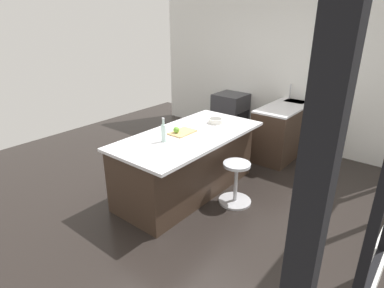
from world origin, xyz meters
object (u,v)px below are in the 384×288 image
object	(u,v)px
stool_by_window	(236,184)
oven_range	(230,115)
fruit_bowl	(216,121)
cutting_board	(182,132)
kitchen_island	(187,162)
water_bottle	(164,132)
apple_green	(176,130)

from	to	relation	value
stool_by_window	oven_range	bearing A→B (deg)	-145.52
stool_by_window	fruit_bowl	size ratio (longest dim) A/B	2.70
cutting_board	fruit_bowl	distance (m)	0.64
kitchen_island	fruit_bowl	size ratio (longest dim) A/B	10.00
fruit_bowl	oven_range	bearing A→B (deg)	-154.33
fruit_bowl	stool_by_window	bearing A→B (deg)	56.36
oven_range	fruit_bowl	bearing A→B (deg)	25.67
kitchen_island	water_bottle	world-z (taller)	water_bottle
kitchen_island	water_bottle	bearing A→B (deg)	-3.70
kitchen_island	water_bottle	distance (m)	0.69
kitchen_island	apple_green	distance (m)	0.52
apple_green	fruit_bowl	xyz separation A→B (m)	(-0.72, 0.14, -0.02)
kitchen_island	fruit_bowl	world-z (taller)	fruit_bowl
oven_range	kitchen_island	bearing A→B (deg)	18.40
stool_by_window	cutting_board	bearing A→B (deg)	-75.58
water_bottle	fruit_bowl	bearing A→B (deg)	175.42
kitchen_island	fruit_bowl	bearing A→B (deg)	174.83
water_bottle	apple_green	bearing A→B (deg)	-169.49
oven_range	water_bottle	distance (m)	2.91
water_bottle	fruit_bowl	world-z (taller)	water_bottle
stool_by_window	cutting_board	world-z (taller)	cutting_board
apple_green	fruit_bowl	world-z (taller)	apple_green
oven_range	stool_by_window	distance (m)	2.64
water_bottle	fruit_bowl	distance (m)	1.02
apple_green	kitchen_island	bearing A→B (deg)	143.76
oven_range	apple_green	xyz separation A→B (m)	(2.45, 0.70, 0.50)
cutting_board	kitchen_island	bearing A→B (deg)	118.95
cutting_board	water_bottle	xyz separation A→B (m)	(0.38, 0.02, 0.11)
fruit_bowl	water_bottle	bearing A→B (deg)	-4.58
kitchen_island	cutting_board	size ratio (longest dim) A/B	6.03
cutting_board	water_bottle	world-z (taller)	water_bottle
oven_range	kitchen_island	size ratio (longest dim) A/B	0.41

